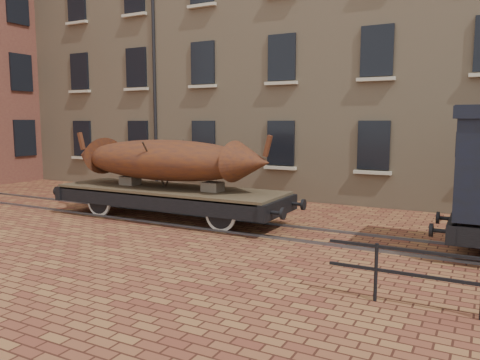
% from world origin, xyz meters
% --- Properties ---
extents(ground, '(90.00, 90.00, 0.00)m').
position_xyz_m(ground, '(0.00, 0.00, 0.00)').
color(ground, brown).
extents(warehouse_cream, '(40.00, 10.19, 14.00)m').
position_xyz_m(warehouse_cream, '(3.00, 9.99, 7.00)').
color(warehouse_cream, tan).
rests_on(warehouse_cream, ground).
extents(rail_track, '(30.00, 1.52, 0.06)m').
position_xyz_m(rail_track, '(0.00, 0.00, 0.03)').
color(rail_track, '#59595E').
rests_on(rail_track, ground).
extents(flatcar_wagon, '(8.31, 2.25, 1.25)m').
position_xyz_m(flatcar_wagon, '(-4.10, -0.00, 0.78)').
color(flatcar_wagon, '#443A29').
rests_on(flatcar_wagon, ground).
extents(iron_boat, '(7.18, 2.09, 1.69)m').
position_xyz_m(iron_boat, '(-4.26, 0.00, 1.84)').
color(iron_boat, '#642D10').
rests_on(iron_boat, flatcar_wagon).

